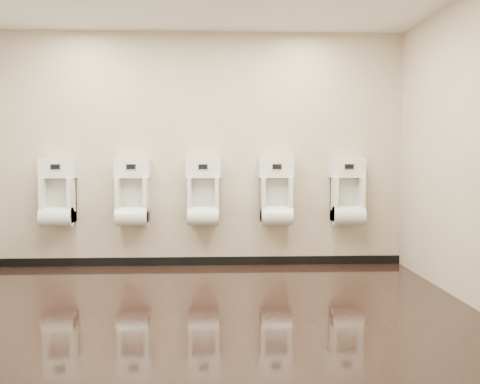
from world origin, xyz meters
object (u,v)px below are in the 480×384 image
(urinal_3, at_px, (276,196))
(urinal_0, at_px, (58,197))
(urinal_2, at_px, (203,197))
(urinal_1, at_px, (132,197))
(urinal_4, at_px, (348,196))

(urinal_3, bearing_deg, urinal_0, 180.00)
(urinal_0, height_order, urinal_2, same)
(urinal_1, xyz_separation_m, urinal_3, (1.70, 0.00, 0.00))
(urinal_2, distance_m, urinal_4, 1.73)
(urinal_0, xyz_separation_m, urinal_4, (3.43, 0.00, 0.00))
(urinal_1, bearing_deg, urinal_0, 180.00)
(urinal_0, bearing_deg, urinal_1, 0.00)
(urinal_2, bearing_deg, urinal_4, 0.00)
(urinal_0, bearing_deg, urinal_3, 0.00)
(urinal_3, xyz_separation_m, urinal_4, (0.86, 0.00, 0.00))
(urinal_3, bearing_deg, urinal_2, 180.00)
(urinal_2, distance_m, urinal_3, 0.87)
(urinal_3, relative_size, urinal_4, 1.00)
(urinal_1, distance_m, urinal_4, 2.56)
(urinal_0, xyz_separation_m, urinal_2, (1.70, 0.00, 0.00))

